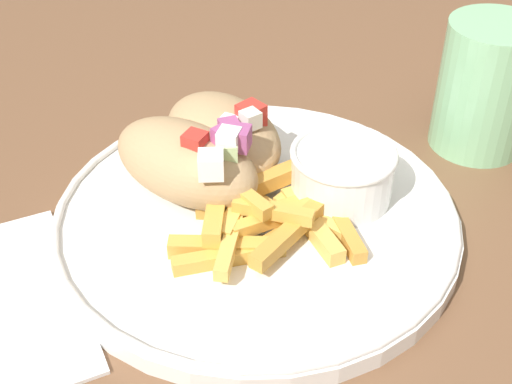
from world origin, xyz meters
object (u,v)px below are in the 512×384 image
at_px(pita_sandwich_far, 224,135).
at_px(fries_pile, 263,217).
at_px(sauce_ramekin, 342,171).
at_px(plate, 256,218).
at_px(pita_sandwich_near, 187,161).
at_px(water_glass, 485,92).

height_order(pita_sandwich_far, fries_pile, pita_sandwich_far).
height_order(pita_sandwich_far, sauce_ramekin, pita_sandwich_far).
xyz_separation_m(pita_sandwich_far, sauce_ramekin, (0.09, 0.04, -0.00)).
relative_size(plate, pita_sandwich_near, 2.21).
distance_m(plate, fries_pile, 0.02).
distance_m(pita_sandwich_near, pita_sandwich_far, 0.05).
bearing_deg(pita_sandwich_near, plate, 10.16).
relative_size(fries_pile, water_glass, 1.37).
height_order(pita_sandwich_near, pita_sandwich_far, pita_sandwich_near).
bearing_deg(pita_sandwich_near, fries_pile, -0.70).
bearing_deg(water_glass, pita_sandwich_near, -111.07).
distance_m(plate, pita_sandwich_far, 0.08).
height_order(plate, fries_pile, fries_pile).
bearing_deg(fries_pile, pita_sandwich_near, -168.58).
bearing_deg(water_glass, fries_pile, -96.05).
relative_size(plate, fries_pile, 1.97).
distance_m(fries_pile, sauce_ramekin, 0.07).
relative_size(pita_sandwich_far, fries_pile, 0.83).
relative_size(pita_sandwich_far, water_glass, 1.14).
relative_size(pita_sandwich_near, sauce_ramekin, 1.71).
distance_m(fries_pile, water_glass, 0.23).
xyz_separation_m(sauce_ramekin, water_glass, (0.01, 0.16, 0.01)).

